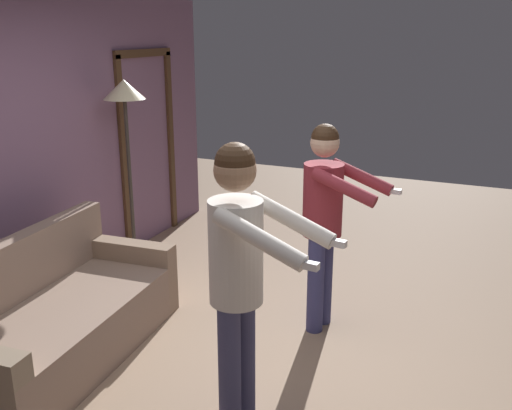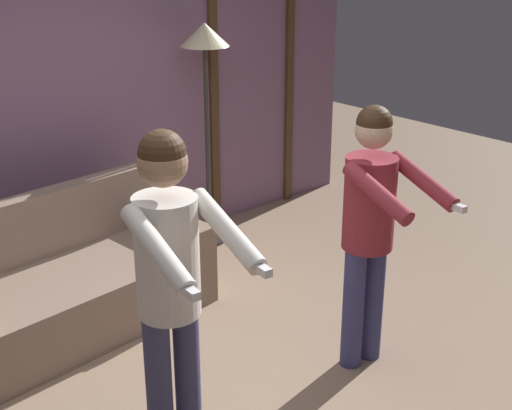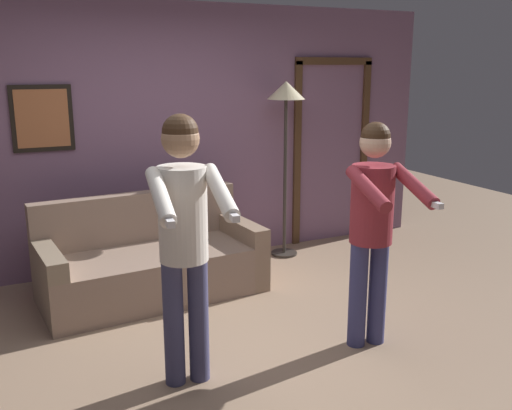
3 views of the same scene
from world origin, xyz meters
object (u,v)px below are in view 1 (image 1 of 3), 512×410
(couch, at_px, (58,321))
(person_standing_left, at_px, (239,265))
(torchiere_lamp, at_px, (125,108))
(person_standing_right, at_px, (325,210))

(couch, distance_m, person_standing_left, 1.72)
(torchiere_lamp, distance_m, person_standing_left, 2.73)
(torchiere_lamp, xyz_separation_m, person_standing_right, (-0.42, -2.07, -0.61))
(person_standing_right, bearing_deg, torchiere_lamp, 78.56)
(torchiere_lamp, bearing_deg, person_standing_right, -101.44)
(couch, height_order, torchiere_lamp, torchiere_lamp)
(person_standing_left, bearing_deg, torchiere_lamp, 48.51)
(couch, relative_size, person_standing_right, 1.21)
(torchiere_lamp, relative_size, person_standing_right, 1.13)
(couch, bearing_deg, person_standing_left, -96.80)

